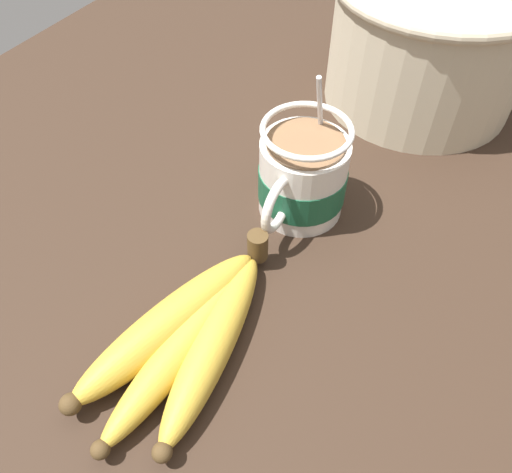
# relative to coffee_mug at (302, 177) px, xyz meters

# --- Properties ---
(table) EXTENTS (1.09, 1.09, 0.04)m
(table) POSITION_rel_coffee_mug_xyz_m (0.04, 0.01, -0.06)
(table) COLOR #332319
(table) RESTS_ON ground
(coffee_mug) EXTENTS (0.14, 0.09, 0.15)m
(coffee_mug) POSITION_rel_coffee_mug_xyz_m (0.00, 0.00, 0.00)
(coffee_mug) COLOR white
(coffee_mug) RESTS_ON table
(banana_bunch) EXTENTS (0.23, 0.12, 0.04)m
(banana_bunch) POSITION_rel_coffee_mug_xyz_m (0.20, -0.01, -0.03)
(banana_bunch) COLOR #4C381E
(banana_bunch) RESTS_ON table
(woven_basket) EXTENTS (0.25, 0.25, 0.16)m
(woven_basket) POSITION_rel_coffee_mug_xyz_m (-0.26, 0.04, 0.04)
(woven_basket) COLOR beige
(woven_basket) RESTS_ON table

